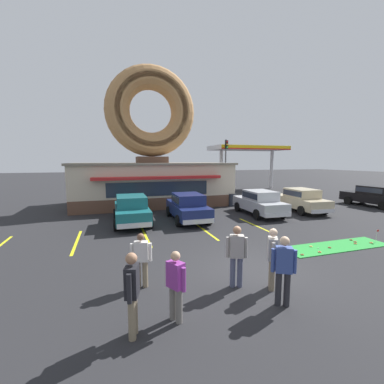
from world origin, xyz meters
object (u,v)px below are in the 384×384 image
object	(u,v)px
golf_ball	(318,248)
car_silver	(259,202)
car_teal	(131,208)
trash_bin	(232,200)
pedestrian_hooded_kid	(237,253)
car_champagne	(300,199)
traffic_light_pole	(226,159)
pedestrian_crossing_woman	(132,290)
pedestrian_blue_sweater_man	(272,256)
car_navy	(188,206)
pedestrian_beanie_man	(284,267)
pedestrian_leather_jacket_man	(141,258)
putting_flag_pin	(377,233)
car_black	(374,195)
pedestrian_clipboard_woman	(176,283)

from	to	relation	value
golf_ball	car_silver	world-z (taller)	car_silver
car_teal	trash_bin	world-z (taller)	car_teal
pedestrian_hooded_kid	car_teal	bearing A→B (deg)	104.50
car_teal	pedestrian_hooded_kid	distance (m)	8.66
car_champagne	pedestrian_hooded_kid	distance (m)	12.58
car_teal	traffic_light_pole	world-z (taller)	traffic_light_pole
trash_bin	pedestrian_crossing_woman	bearing A→B (deg)	-123.96
car_silver	traffic_light_pole	distance (m)	11.75
pedestrian_hooded_kid	traffic_light_pole	world-z (taller)	traffic_light_pole
pedestrian_blue_sweater_man	trash_bin	bearing A→B (deg)	67.97
car_silver	car_champagne	xyz separation A→B (m)	(3.37, 0.10, 0.00)
pedestrian_hooded_kid	trash_bin	distance (m)	13.14
car_silver	trash_bin	bearing A→B (deg)	93.47
golf_ball	trash_bin	world-z (taller)	trash_bin
car_navy	traffic_light_pole	xyz separation A→B (m)	(7.73, 11.13, 2.84)
car_teal	pedestrian_crossing_woman	distance (m)	9.64
golf_ball	trash_bin	size ratio (longest dim) A/B	0.04
car_navy	trash_bin	xyz separation A→B (m)	(4.73, 3.58, -0.37)
car_teal	trash_bin	size ratio (longest dim) A/B	4.71
golf_ball	pedestrian_beanie_man	world-z (taller)	pedestrian_beanie_man
pedestrian_leather_jacket_man	car_teal	bearing A→B (deg)	87.25
pedestrian_blue_sweater_man	trash_bin	world-z (taller)	pedestrian_blue_sweater_man
traffic_light_pole	car_champagne	bearing A→B (deg)	-86.97
pedestrian_blue_sweater_man	pedestrian_crossing_woman	xyz separation A→B (m)	(-3.82, -0.81, 0.03)
trash_bin	pedestrian_hooded_kid	bearing A→B (deg)	-116.24
putting_flag_pin	pedestrian_blue_sweater_man	xyz separation A→B (m)	(-6.77, -2.04, 0.51)
putting_flag_pin	pedestrian_crossing_woman	bearing A→B (deg)	-164.94
car_navy	pedestrian_beanie_man	xyz separation A→B (m)	(-0.45, -9.40, 0.10)
pedestrian_leather_jacket_man	pedestrian_beanie_man	xyz separation A→B (m)	(3.16, -2.00, 0.12)
pedestrian_crossing_woman	traffic_light_pole	world-z (taller)	traffic_light_pole
putting_flag_pin	car_navy	bearing A→B (deg)	135.03
golf_ball	pedestrian_leather_jacket_man	world-z (taller)	pedestrian_leather_jacket_man
pedestrian_blue_sweater_man	car_champagne	bearing A→B (deg)	45.90
golf_ball	pedestrian_crossing_woman	size ratio (longest dim) A/B	0.02
car_black	traffic_light_pole	bearing A→B (deg)	123.55
putting_flag_pin	car_teal	distance (m)	11.92
pedestrian_clipboard_woman	pedestrian_crossing_woman	bearing A→B (deg)	-166.47
car_champagne	pedestrian_hooded_kid	xyz separation A→B (m)	(-9.39, -8.37, 0.10)
pedestrian_crossing_woman	trash_bin	size ratio (longest dim) A/B	1.80
golf_ball	putting_flag_pin	world-z (taller)	putting_flag_pin
car_teal	car_navy	bearing A→B (deg)	-3.44
pedestrian_blue_sweater_man	traffic_light_pole	xyz separation A→B (m)	(7.93, 19.73, 2.76)
car_navy	pedestrian_leather_jacket_man	bearing A→B (deg)	-116.04
trash_bin	car_black	bearing A→B (deg)	-18.90
pedestrian_clipboard_woman	golf_ball	bearing A→B (deg)	22.38
car_black	car_teal	bearing A→B (deg)	179.50
car_navy	trash_bin	world-z (taller)	car_navy
car_black	pedestrian_crossing_woman	xyz separation A→B (m)	(-19.11, -9.44, 0.11)
car_silver	pedestrian_clipboard_woman	xyz separation A→B (m)	(-8.02, -9.26, 0.01)
car_black	pedestrian_beanie_man	world-z (taller)	pedestrian_beanie_man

